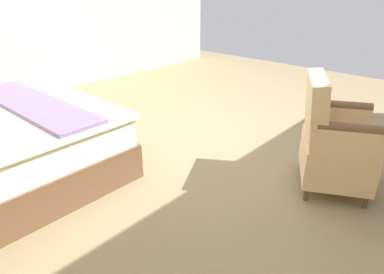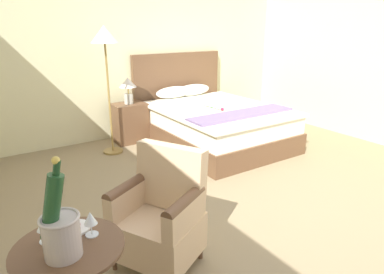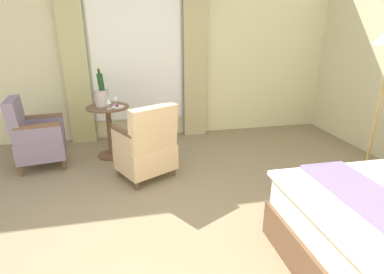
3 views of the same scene
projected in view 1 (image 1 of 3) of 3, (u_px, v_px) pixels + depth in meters
ground_plane at (205, 140)px, 3.65m from camera, size 7.85×7.85×0.00m
armchair_by_window at (333, 142)px, 2.69m from camera, size 0.75×0.77×0.92m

